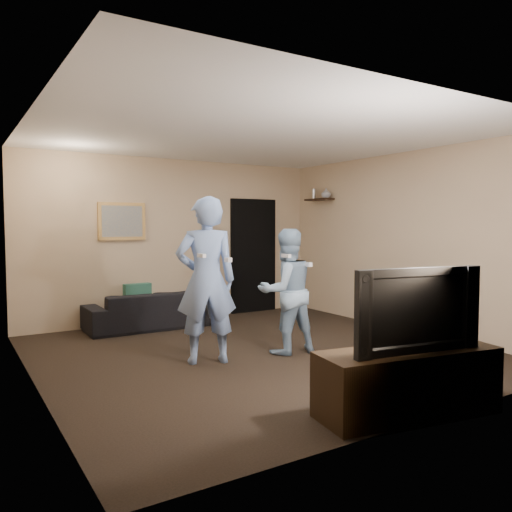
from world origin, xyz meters
TOP-DOWN VIEW (x-y plane):
  - ground at (0.00, 0.00)m, footprint 5.00×5.00m
  - ceiling at (0.00, 0.00)m, footprint 5.00×5.00m
  - wall_back at (0.00, 2.50)m, footprint 5.00×0.04m
  - wall_front at (0.00, -2.50)m, footprint 5.00×0.04m
  - wall_left at (-2.50, 0.00)m, footprint 0.04×5.00m
  - wall_right at (2.50, 0.00)m, footprint 0.04×5.00m
  - sofa at (-0.61, 2.07)m, footprint 1.89×0.75m
  - throw_pillow at (-0.81, 2.07)m, footprint 0.41×0.15m
  - painting_frame at (-0.90, 2.48)m, footprint 0.72×0.05m
  - painting_canvas at (-0.90, 2.45)m, footprint 0.62×0.01m
  - doorway at (1.45, 2.47)m, footprint 0.90×0.06m
  - light_switch at (0.85, 2.48)m, footprint 0.08×0.02m
  - wall_shelf at (2.39, 1.80)m, footprint 0.20×0.60m
  - shelf_vase at (2.39, 1.61)m, footprint 0.19×0.19m
  - shelf_figurine at (2.39, 1.95)m, footprint 0.06×0.06m
  - tv_console at (-0.00, -2.31)m, footprint 1.61×0.75m
  - television at (-0.00, -2.31)m, footprint 1.19×0.35m
  - wii_player_left at (-0.73, -0.07)m, footprint 0.78×0.63m
  - wii_player_right at (0.27, -0.20)m, footprint 0.78×0.63m

SIDE VIEW (x-z plane):
  - ground at x=0.00m, z-range 0.00..0.00m
  - tv_console at x=0.00m, z-range -0.03..0.53m
  - sofa at x=-0.61m, z-range 0.00..0.55m
  - throw_pillow at x=-0.81m, z-range 0.28..0.68m
  - wii_player_right at x=0.27m, z-range 0.00..1.50m
  - television at x=0.00m, z-range 0.53..1.21m
  - wii_player_left at x=-0.73m, z-range 0.00..1.86m
  - doorway at x=1.45m, z-range 0.00..2.00m
  - wall_back at x=0.00m, z-range 0.00..2.60m
  - wall_front at x=0.00m, z-range 0.00..2.60m
  - wall_left at x=-2.50m, z-range 0.00..2.60m
  - wall_right at x=2.50m, z-range 0.00..2.60m
  - light_switch at x=0.85m, z-range 1.24..1.36m
  - painting_frame at x=-0.90m, z-range 1.32..1.89m
  - painting_canvas at x=-0.90m, z-range 1.37..1.83m
  - wall_shelf at x=2.39m, z-range 1.98..2.00m
  - shelf_vase at x=2.39m, z-range 2.00..2.17m
  - shelf_figurine at x=2.39m, z-range 2.00..2.18m
  - ceiling at x=0.00m, z-range 2.58..2.62m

